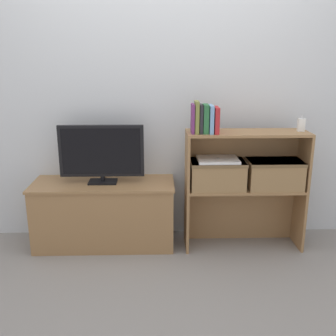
{
  "coord_description": "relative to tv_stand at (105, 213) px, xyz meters",
  "views": [
    {
      "loc": [
        -0.08,
        -2.75,
        1.5
      ],
      "look_at": [
        0.0,
        0.14,
        0.66
      ],
      "focal_mm": 42.0,
      "sensor_mm": 36.0,
      "label": 1
    }
  ],
  "objects": [
    {
      "name": "tv_stand",
      "position": [
        0.0,
        0.0,
        0.0
      ],
      "size": [
        1.12,
        0.43,
        0.53
      ],
      "color": "olive",
      "rests_on": "ground_plane"
    },
    {
      "name": "wall_back",
      "position": [
        0.51,
        0.24,
        0.94
      ],
      "size": [
        10.0,
        0.05,
        2.4
      ],
      "color": "silver",
      "rests_on": "ground_plane"
    },
    {
      "name": "book_skyblue",
      "position": [
        0.83,
        -0.11,
        0.78
      ],
      "size": [
        0.03,
        0.14,
        0.2
      ],
      "color": "#709ECC",
      "rests_on": "bookshelf_upper_tier"
    },
    {
      "name": "laptop",
      "position": [
        0.89,
        -0.08,
        0.46
      ],
      "size": [
        0.31,
        0.24,
        0.02
      ],
      "color": "white",
      "rests_on": "storage_basket_left"
    },
    {
      "name": "book_charcoal",
      "position": [
        0.75,
        -0.11,
        0.78
      ],
      "size": [
        0.02,
        0.12,
        0.21
      ],
      "color": "#232328",
      "rests_on": "bookshelf_upper_tier"
    },
    {
      "name": "tv",
      "position": [
        0.0,
        -0.0,
        0.51
      ],
      "size": [
        0.65,
        0.14,
        0.46
      ],
      "color": "black",
      "rests_on": "tv_stand"
    },
    {
      "name": "baby_monitor",
      "position": [
        1.51,
        -0.06,
        0.73
      ],
      "size": [
        0.05,
        0.04,
        0.13
      ],
      "color": "white",
      "rests_on": "bookshelf_upper_tier"
    },
    {
      "name": "bookshelf_lower_tier",
      "position": [
        1.11,
        -0.0,
        0.05
      ],
      "size": [
        0.92,
        0.29,
        0.5
      ],
      "color": "olive",
      "rests_on": "ground_plane"
    },
    {
      "name": "bookshelf_upper_tier",
      "position": [
        1.11,
        -0.0,
        0.52
      ],
      "size": [
        0.92,
        0.29,
        0.44
      ],
      "color": "olive",
      "rests_on": "bookshelf_lower_tier"
    },
    {
      "name": "storage_basket_right",
      "position": [
        1.33,
        -0.08,
        0.36
      ],
      "size": [
        0.42,
        0.26,
        0.22
      ],
      "color": "#937047",
      "rests_on": "bookshelf_lower_tier"
    },
    {
      "name": "book_crimson",
      "position": [
        0.86,
        -0.11,
        0.77
      ],
      "size": [
        0.03,
        0.15,
        0.19
      ],
      "color": "#B22328",
      "rests_on": "bookshelf_upper_tier"
    },
    {
      "name": "storage_basket_left",
      "position": [
        0.89,
        -0.08,
        0.36
      ],
      "size": [
        0.42,
        0.26,
        0.22
      ],
      "color": "#937047",
      "rests_on": "bookshelf_lower_tier"
    },
    {
      "name": "book_plum",
      "position": [
        0.69,
        -0.11,
        0.78
      ],
      "size": [
        0.02,
        0.12,
        0.21
      ],
      "color": "#6B2D66",
      "rests_on": "bookshelf_upper_tier"
    },
    {
      "name": "book_forest",
      "position": [
        0.79,
        -0.11,
        0.78
      ],
      "size": [
        0.04,
        0.13,
        0.21
      ],
      "color": "#286638",
      "rests_on": "bookshelf_upper_tier"
    },
    {
      "name": "book_olive",
      "position": [
        0.72,
        -0.11,
        0.79
      ],
      "size": [
        0.03,
        0.13,
        0.23
      ],
      "color": "olive",
      "rests_on": "bookshelf_upper_tier"
    },
    {
      "name": "ground_plane",
      "position": [
        0.51,
        -0.21,
        -0.26
      ],
      "size": [
        16.0,
        16.0,
        0.0
      ],
      "primitive_type": "plane",
      "color": "gray"
    }
  ]
}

